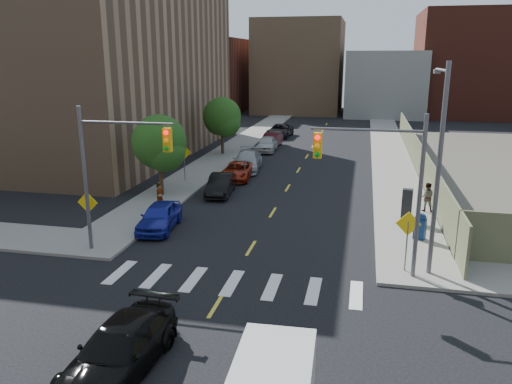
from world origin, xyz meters
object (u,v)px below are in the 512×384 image
at_px(parked_car_black, 221,185).
at_px(black_sedan, 119,350).
at_px(parked_car_red, 237,171).
at_px(parked_car_silver, 247,161).
at_px(payphone, 407,205).
at_px(pedestrian_west, 160,197).
at_px(parked_car_white, 267,144).
at_px(mailbox, 420,227).
at_px(parked_car_grey, 280,131).
at_px(parked_car_blue, 159,216).
at_px(pedestrian_east, 427,197).
at_px(parked_car_maroon, 271,140).

distance_m(parked_car_black, black_sedan, 19.98).
xyz_separation_m(parked_car_red, parked_car_silver, (0.00, 3.23, 0.14)).
height_order(parked_car_silver, payphone, payphone).
distance_m(parked_car_black, pedestrian_west, 5.48).
distance_m(parked_car_silver, parked_car_white, 8.64).
distance_m(black_sedan, payphone, 18.70).
bearing_deg(mailbox, black_sedan, -103.59).
bearing_deg(parked_car_grey, parked_car_black, -86.51).
relative_size(parked_car_blue, parked_car_grey, 0.79).
relative_size(parked_car_white, mailbox, 3.34).
bearing_deg(parked_car_silver, payphone, -49.16).
bearing_deg(parked_car_black, pedestrian_west, -120.51).
bearing_deg(payphone, parked_car_red, 154.74).
xyz_separation_m(parked_car_black, pedestrian_west, (-2.35, -4.94, 0.32)).
distance_m(parked_car_blue, parked_car_grey, 33.47).
relative_size(parked_car_grey, mailbox, 4.01).
bearing_deg(pedestrian_east, parked_car_black, -2.01).
bearing_deg(parked_car_grey, parked_car_maroon, -84.72).
bearing_deg(black_sedan, parked_car_blue, 110.37).
height_order(parked_car_black, pedestrian_west, pedestrian_west).
height_order(parked_car_black, parked_car_maroon, parked_car_maroon).
height_order(pedestrian_west, pedestrian_east, pedestrian_west).
xyz_separation_m(black_sedan, mailbox, (9.81, 13.31, 0.07)).
bearing_deg(black_sedan, parked_car_white, 96.86).
relative_size(parked_car_black, pedestrian_east, 2.44).
distance_m(parked_car_white, pedestrian_west, 21.55).
bearing_deg(parked_car_black, mailbox, -32.78).
bearing_deg(parked_car_black, payphone, -21.96).
distance_m(parked_car_silver, black_sedan, 27.78).
bearing_deg(parked_car_white, parked_car_black, -91.87).
bearing_deg(parked_car_red, parked_car_black, -92.72).
bearing_deg(parked_car_red, parked_car_blue, -98.83).
relative_size(parked_car_silver, pedestrian_west, 3.09).
height_order(parked_car_black, payphone, payphone).
height_order(parked_car_silver, mailbox, parked_car_silver).
xyz_separation_m(parked_car_silver, black_sedan, (2.59, -27.65, -0.05)).
height_order(parked_car_maroon, parked_car_grey, parked_car_grey).
xyz_separation_m(parked_car_red, payphone, (11.94, -8.23, 0.43)).
relative_size(parked_car_blue, parked_car_silver, 0.79).
bearing_deg(black_sedan, payphone, 62.78).
bearing_deg(parked_car_red, mailbox, -44.59).
bearing_deg(pedestrian_west, parked_car_red, 4.31).
distance_m(parked_car_blue, pedestrian_west, 2.81).
height_order(mailbox, payphone, payphone).
xyz_separation_m(mailbox, pedestrian_east, (0.85, 5.02, 0.22)).
xyz_separation_m(parked_car_blue, parked_car_red, (1.30, 12.15, -0.08)).
distance_m(parked_car_white, parked_car_maroon, 2.52).
bearing_deg(parked_car_maroon, parked_car_silver, -86.58).
xyz_separation_m(parked_car_black, parked_car_maroon, (0.00, 19.00, 0.03)).
bearing_deg(parked_car_blue, parked_car_grey, 82.35).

